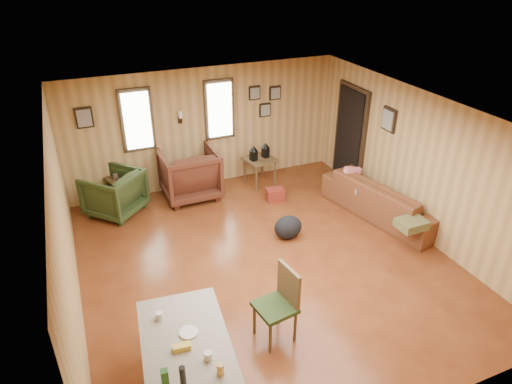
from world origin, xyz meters
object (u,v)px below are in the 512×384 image
end_table (122,185)px  side_table (260,157)px  dining_table (186,347)px  recliner_green (114,191)px  sofa (386,192)px  recliner_brown (189,171)px

end_table → side_table: side_table is taller
side_table → dining_table: 5.11m
side_table → dining_table: bearing=-121.9°
recliner_green → dining_table: size_ratio=0.57×
side_table → end_table: bearing=172.9°
end_table → side_table: (2.71, -0.34, 0.25)m
sofa → end_table: (-4.33, 2.35, -0.11)m
recliner_brown → side_table: recliner_brown is taller
recliner_brown → end_table: size_ratio=1.70×
recliner_green → side_table: size_ratio=1.01×
recliner_brown → dining_table: bearing=73.7°
recliner_brown → dining_table: size_ratio=0.68×
recliner_green → end_table: 0.43m
sofa → recliner_green: size_ratio=2.61×
sofa → dining_table: dining_table is taller
end_table → sofa: bearing=-28.5°
end_table → dining_table: 4.69m
sofa → end_table: size_ratio=3.74×
recliner_brown → dining_table: recliner_brown is taller
end_table → recliner_brown: bearing=-12.5°
recliner_green → end_table: recliner_green is taller
recliner_brown → side_table: 1.46m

